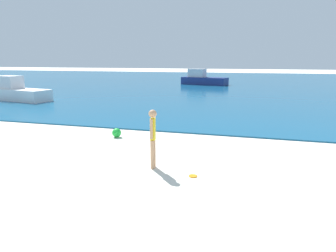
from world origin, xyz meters
TOP-DOWN VIEW (x-y plane):
  - water at (0.00, 40.26)m, footprint 160.00×60.00m
  - person_standing at (-0.11, 5.96)m, footprint 0.23×0.39m
  - frisbee at (1.13, 5.62)m, footprint 0.23×0.23m
  - boat_near at (-14.65, 16.99)m, footprint 5.51×2.65m
  - boat_far at (-3.50, 35.05)m, footprint 5.80×3.09m
  - beach_ball at (-2.65, 8.92)m, footprint 0.37×0.37m

SIDE VIEW (x-z plane):
  - frisbee at x=1.13m, z-range 0.00..0.03m
  - water at x=0.00m, z-range 0.00..0.06m
  - beach_ball at x=-2.65m, z-range 0.00..0.37m
  - boat_near at x=-14.65m, z-range -0.22..1.58m
  - boat_far at x=-3.50m, z-range -0.23..1.65m
  - person_standing at x=-0.11m, z-range 0.12..1.82m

